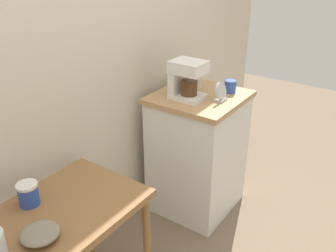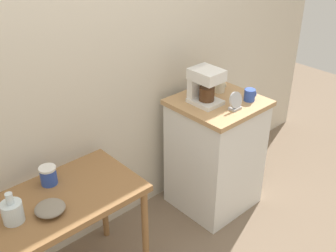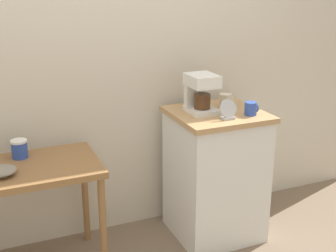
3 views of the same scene
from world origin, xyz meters
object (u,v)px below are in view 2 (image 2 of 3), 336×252
coffee_maker (204,84)px  table_clock (236,102)px  mug_blue (250,95)px  canister_enamel (48,175)px  bowl_stoneware (50,208)px  glass_carafe_vase (12,211)px  mug_small_cream (219,86)px

coffee_maker → table_clock: coffee_maker is taller
mug_blue → canister_enamel: bearing=167.0°
canister_enamel → mug_blue: 1.50m
table_clock → bowl_stoneware: bearing=175.2°
glass_carafe_vase → mug_blue: mug_blue is taller
bowl_stoneware → glass_carafe_vase: 0.19m
mug_blue → table_clock: 0.19m
bowl_stoneware → canister_enamel: (0.12, 0.24, 0.03)m
coffee_maker → glass_carafe_vase: bearing=-178.6°
canister_enamel → mug_small_cream: bearing=-3.4°
glass_carafe_vase → table_clock: table_clock is taller
glass_carafe_vase → canister_enamel: size_ratio=1.56×
glass_carafe_vase → mug_small_cream: 1.72m
coffee_maker → table_clock: (0.09, -0.22, -0.08)m
canister_enamel → bowl_stoneware: bearing=-117.2°
mug_small_cream → canister_enamel: bearing=176.6°
bowl_stoneware → mug_blue: 1.59m
mug_small_cream → mug_blue: (0.04, -0.25, -0.00)m
bowl_stoneware → mug_small_cream: (1.53, 0.16, 0.21)m
coffee_maker → mug_small_cream: (0.23, 0.05, -0.10)m
mug_small_cream → mug_blue: same height
glass_carafe_vase → canister_enamel: (0.30, 0.17, -0.01)m
canister_enamel → mug_small_cream: 1.42m
mug_blue → coffee_maker: bearing=143.4°
mug_blue → table_clock: size_ratio=0.68×
bowl_stoneware → mug_blue: size_ratio=1.90×
table_clock → mug_blue: bearing=6.6°
mug_small_cream → table_clock: table_clock is taller
glass_carafe_vase → bowl_stoneware: bearing=-22.6°
mug_small_cream → table_clock: 0.31m
mug_small_cream → glass_carafe_vase: bearing=-177.2°
glass_carafe_vase → table_clock: (1.56, -0.19, 0.19)m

